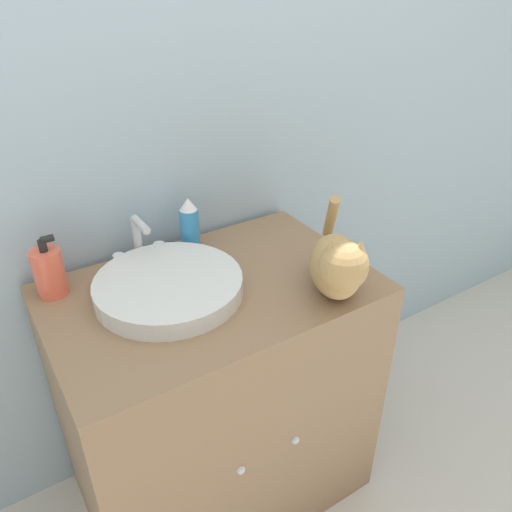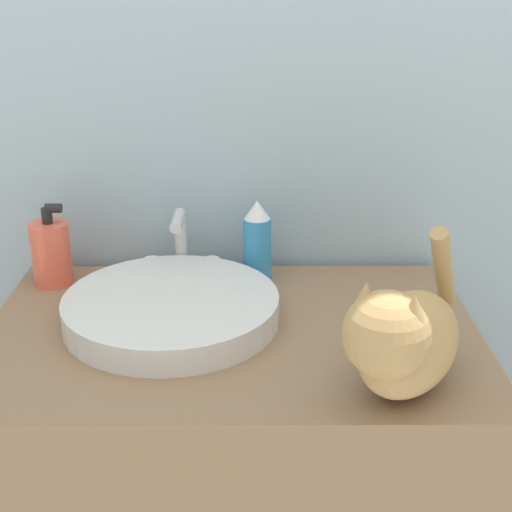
# 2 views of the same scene
# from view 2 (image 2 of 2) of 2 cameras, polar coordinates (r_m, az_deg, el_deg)

# --- Properties ---
(wall_back) EXTENTS (6.00, 0.05, 2.50)m
(wall_back) POSITION_cam_2_polar(r_m,az_deg,el_deg) (1.41, -1.84, 16.86)
(wall_back) COLOR #9EB7C6
(wall_back) RESTS_ON ground_plane
(sink_basin) EXTENTS (0.37, 0.37, 0.05)m
(sink_basin) POSITION_cam_2_polar(r_m,az_deg,el_deg) (1.25, -6.78, -4.21)
(sink_basin) COLOR silver
(sink_basin) RESTS_ON vanity_cabinet
(faucet) EXTENTS (0.15, 0.10, 0.14)m
(faucet) POSITION_cam_2_polar(r_m,az_deg,el_deg) (1.41, -6.04, 0.66)
(faucet) COLOR silver
(faucet) RESTS_ON vanity_cabinet
(cat) EXTENTS (0.24, 0.32, 0.22)m
(cat) POSITION_cam_2_polar(r_m,az_deg,el_deg) (1.03, 11.70, -6.49)
(cat) COLOR tan
(cat) RESTS_ON vanity_cabinet
(soap_bottle) EXTENTS (0.08, 0.08, 0.16)m
(soap_bottle) POSITION_cam_2_polar(r_m,az_deg,el_deg) (1.43, -16.06, 0.29)
(soap_bottle) COLOR #EF6047
(soap_bottle) RESTS_ON vanity_cabinet
(spray_bottle) EXTENTS (0.06, 0.06, 0.16)m
(spray_bottle) POSITION_cam_2_polar(r_m,az_deg,el_deg) (1.38, 0.09, 1.14)
(spray_bottle) COLOR #338CCC
(spray_bottle) RESTS_ON vanity_cabinet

